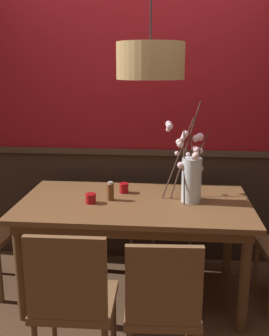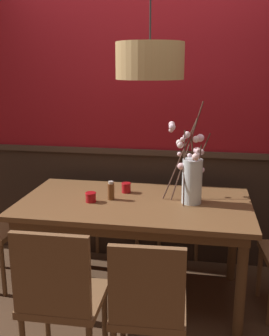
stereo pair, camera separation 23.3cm
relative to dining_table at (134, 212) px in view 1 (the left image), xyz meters
name	(u,v)px [view 1 (the left image)]	position (x,y,z in m)	size (l,w,h in m)	color
ground_plane	(134,294)	(0.00, 0.00, -0.69)	(24.00, 24.00, 0.00)	#4C3321
back_wall	(142,101)	(0.00, 0.69, 0.76)	(4.76, 0.14, 2.92)	#2D2119
dining_table	(134,212)	(0.00, 0.00, 0.00)	(1.70, 0.93, 0.78)	brown
chair_near_side_left	(72,298)	(-0.26, -0.91, -0.16)	(0.44, 0.41, 0.94)	brown
chair_far_side_left	(115,197)	(-0.26, 0.87, -0.18)	(0.47, 0.44, 0.88)	brown
chair_far_side_right	(172,197)	(0.28, 0.86, -0.17)	(0.42, 0.40, 0.93)	brown
chair_near_side_right	(163,305)	(0.23, -0.89, -0.18)	(0.42, 0.41, 0.91)	brown
vase_with_blossoms	(191,174)	(0.41, 0.05, 0.29)	(0.34, 0.39, 0.73)	silver
candle_holder_nearer_center	(91,198)	(-0.31, -0.07, 0.12)	(0.08, 0.08, 0.07)	#9E0F14
candle_holder_nearer_edge	(124,188)	(-0.10, 0.19, 0.12)	(0.08, 0.08, 0.08)	#9E0F14
condiment_bottle	(110,191)	(-0.18, 0.01, 0.15)	(0.05, 0.05, 0.14)	brown
pendant_lamp	(150,61)	(0.11, -0.03, 1.09)	(0.46, 0.46, 1.26)	tan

